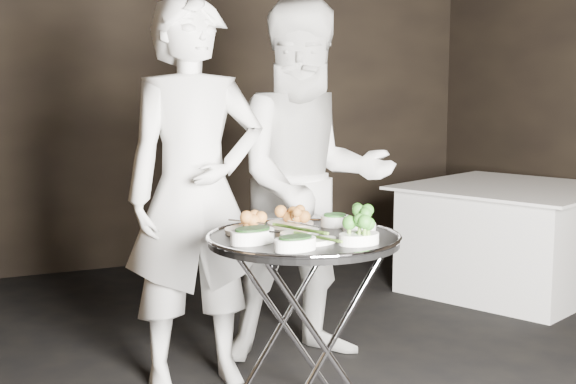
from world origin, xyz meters
name	(u,v)px	position (x,y,z in m)	size (l,w,h in m)	color
wall_back	(111,67)	(0.00, 3.52, 1.50)	(6.00, 0.05, 3.00)	black
tray_stand	(304,323)	(0.05, 0.38, 0.43)	(0.53, 0.45, 0.77)	silver
serving_tray	(304,239)	(0.05, 0.38, 0.78)	(0.78, 0.78, 0.04)	black
potato_plate_a	(249,225)	(-0.13, 0.53, 0.82)	(0.20, 0.20, 0.07)	beige
potato_plate_b	(290,219)	(0.09, 0.59, 0.82)	(0.20, 0.20, 0.07)	beige
greens_bowl	(335,219)	(0.26, 0.52, 0.82)	(0.12, 0.12, 0.07)	white
asparagus_plate_a	(300,231)	(0.03, 0.39, 0.81)	(0.22, 0.17, 0.04)	white
asparagus_plate_b	(318,239)	(0.03, 0.22, 0.81)	(0.20, 0.15, 0.04)	white
spinach_bowl_a	(253,234)	(-0.19, 0.34, 0.83)	(0.21, 0.17, 0.08)	white
spinach_bowl_b	(295,242)	(-0.10, 0.15, 0.82)	(0.18, 0.13, 0.07)	white
broccoli_bowl_a	(359,226)	(0.27, 0.33, 0.82)	(0.19, 0.17, 0.07)	white
broccoli_bowl_b	(359,236)	(0.17, 0.15, 0.82)	(0.18, 0.14, 0.07)	white
serving_utensils	(300,222)	(0.06, 0.44, 0.84)	(0.57, 0.41, 0.01)	silver
waiter_left	(195,194)	(-0.19, 1.01, 0.89)	(0.65, 0.43, 1.79)	silver
waiter_right	(310,182)	(0.44, 1.11, 0.90)	(0.88, 0.68, 1.80)	silver
dining_table	(510,238)	(2.23, 1.71, 0.36)	(1.25, 1.25, 0.71)	white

